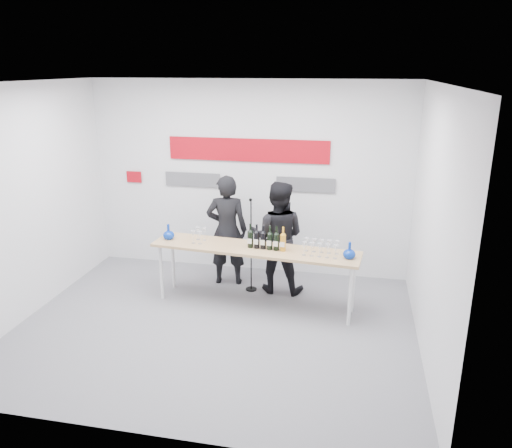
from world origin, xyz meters
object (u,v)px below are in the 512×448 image
tasting_table (255,252)px  mic_stand (251,263)px  presenter_left (227,230)px  presenter_right (278,237)px

tasting_table → mic_stand: mic_stand is taller
tasting_table → mic_stand: (-0.15, 0.47, -0.35)m
tasting_table → mic_stand: size_ratio=2.03×
presenter_left → tasting_table: bearing=121.3°
tasting_table → presenter_right: (0.23, 0.55, 0.04)m
tasting_table → presenter_left: size_ratio=1.71×
mic_stand → presenter_left: bearing=134.9°
tasting_table → presenter_right: bearing=73.2°
presenter_right → mic_stand: size_ratio=1.16×
mic_stand → tasting_table: bearing=-90.9°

